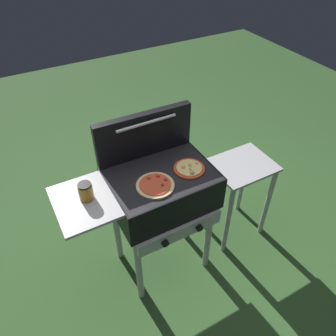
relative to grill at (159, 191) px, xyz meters
The scene contains 7 objects.
ground_plane 0.76m from the grill, 17.39° to the left, with size 8.00×8.00×0.00m, color #38602D.
grill is the anchor object (origin of this frame).
grill_lid_open 0.37m from the grill, 86.33° to the left, with size 0.63×0.09×0.30m.
pizza_pepperoni 0.18m from the grill, 129.27° to the right, with size 0.22×0.22×0.04m.
pizza_cheese 0.24m from the grill, 15.85° to the right, with size 0.19×0.19×0.04m.
sauce_jar 0.48m from the grill, behind, with size 0.08×0.08×0.11m.
prep_table 0.72m from the grill, ahead, with size 0.44×0.36×0.70m.
Camera 1 is at (-0.68, -1.33, 2.22)m, focal length 35.34 mm.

